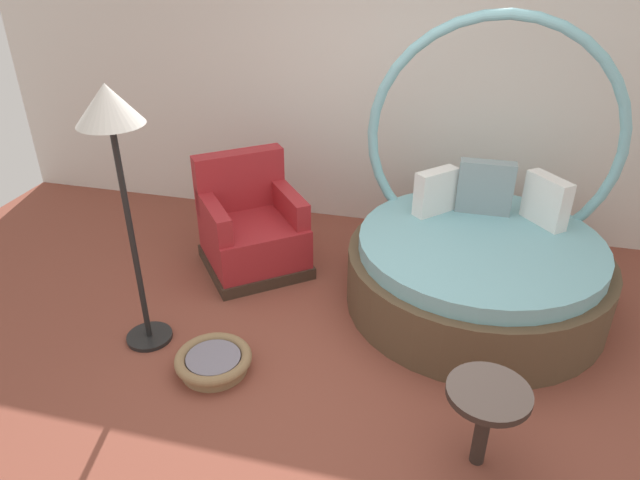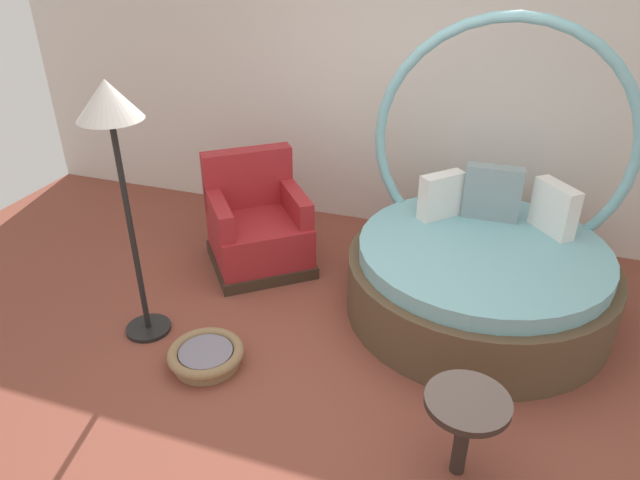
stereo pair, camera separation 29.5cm
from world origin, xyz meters
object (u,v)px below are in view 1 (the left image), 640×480
Objects in this scene: round_daybed at (478,255)px; pet_basket at (214,361)px; red_armchair at (251,230)px; side_table at (487,404)px; floor_lamp at (113,132)px.

pet_basket is (-1.64, -1.29, -0.32)m from round_daybed.
red_armchair is at bearing 99.07° from pet_basket.
red_armchair is 2.55m from side_table.
floor_lamp is at bearing 161.69° from pet_basket.
side_table is (1.71, -0.33, 0.35)m from pet_basket.
pet_basket is at bearing -80.93° from red_armchair.
red_armchair is 0.62× the size of floor_lamp.
round_daybed is 1.62m from side_table.
floor_lamp reaches higher than side_table.
red_armchair is 1.39m from pet_basket.
floor_lamp is (-2.22, -1.10, 1.14)m from round_daybed.
red_armchair is at bearing 178.22° from round_daybed.
floor_lamp reaches higher than red_armchair.
round_daybed is at bearing -1.78° from red_armchair.
side_table reaches higher than pet_basket.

